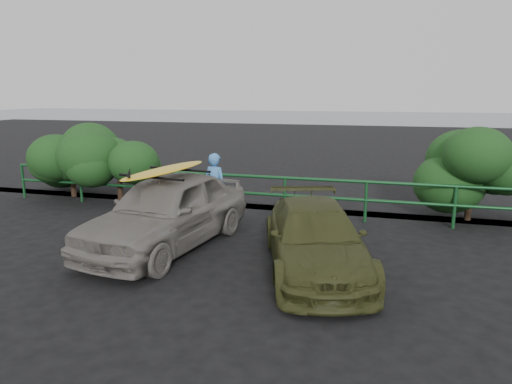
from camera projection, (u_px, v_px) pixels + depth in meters
ground at (157, 292)px, 7.21m from camera, size 80.00×80.00×0.00m
ocean at (359, 116)px, 63.72m from camera, size 200.00×200.00×0.00m
guardrail at (247, 194)px, 11.81m from camera, size 14.00×0.08×1.04m
shrub_left at (94, 167)px, 13.34m from camera, size 3.20×2.40×1.95m
shrub_right at (455, 170)px, 10.81m from camera, size 3.20×2.40×2.58m
sedan at (167, 211)px, 9.23m from camera, size 2.41×4.62×1.50m
olive_vehicle at (315, 238)px, 8.05m from camera, size 2.70×4.29×1.16m
man at (215, 187)px, 11.22m from camera, size 0.70×0.56×1.66m
roof_rack at (166, 173)px, 9.06m from camera, size 1.61×1.24×0.05m
surfboard at (166, 170)px, 9.05m from camera, size 0.94×2.72×0.08m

